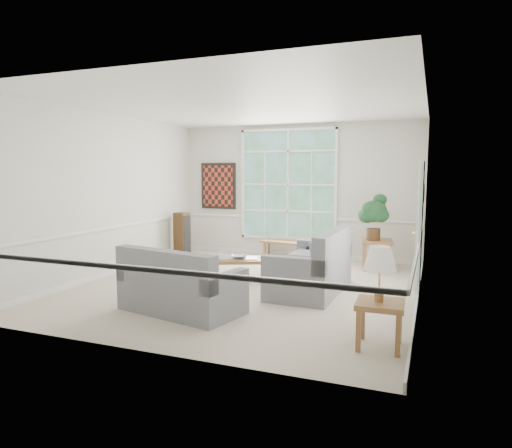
# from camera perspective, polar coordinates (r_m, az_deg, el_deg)

# --- Properties ---
(floor) EXTENTS (5.50, 6.00, 0.01)m
(floor) POSITION_cam_1_polar(r_m,az_deg,el_deg) (7.79, -1.23, -7.86)
(floor) COLOR beige
(floor) RESTS_ON ground
(ceiling) EXTENTS (5.50, 6.00, 0.02)m
(ceiling) POSITION_cam_1_polar(r_m,az_deg,el_deg) (7.62, -1.29, 14.60)
(ceiling) COLOR white
(ceiling) RESTS_ON ground
(wall_back) EXTENTS (5.50, 0.02, 3.00)m
(wall_back) POSITION_cam_1_polar(r_m,az_deg,el_deg) (10.39, 5.12, 4.10)
(wall_back) COLOR silver
(wall_back) RESTS_ON ground
(wall_front) EXTENTS (5.50, 0.02, 3.00)m
(wall_front) POSITION_cam_1_polar(r_m,az_deg,el_deg) (4.93, -14.77, 1.37)
(wall_front) COLOR silver
(wall_front) RESTS_ON ground
(wall_left) EXTENTS (0.02, 6.00, 3.00)m
(wall_left) POSITION_cam_1_polar(r_m,az_deg,el_deg) (8.98, -17.72, 3.46)
(wall_left) COLOR silver
(wall_left) RESTS_ON ground
(wall_right) EXTENTS (0.02, 6.00, 3.00)m
(wall_right) POSITION_cam_1_polar(r_m,az_deg,el_deg) (6.98, 20.10, 2.62)
(wall_right) COLOR silver
(wall_right) RESTS_ON ground
(window_back) EXTENTS (2.30, 0.08, 2.40)m
(window_back) POSITION_cam_1_polar(r_m,az_deg,el_deg) (10.40, 4.01, 4.94)
(window_back) COLOR white
(window_back) RESTS_ON wall_back
(entry_door) EXTENTS (0.08, 0.90, 2.10)m
(entry_door) POSITION_cam_1_polar(r_m,az_deg,el_deg) (7.62, 19.77, -0.48)
(entry_door) COLOR white
(entry_door) RESTS_ON floor
(door_sidelight) EXTENTS (0.08, 0.26, 1.90)m
(door_sidelight) POSITION_cam_1_polar(r_m,az_deg,el_deg) (6.98, 19.65, -0.25)
(door_sidelight) COLOR white
(door_sidelight) RESTS_ON wall_right
(wall_art) EXTENTS (0.90, 0.06, 1.10)m
(wall_art) POSITION_cam_1_polar(r_m,az_deg,el_deg) (11.04, -4.74, 4.76)
(wall_art) COLOR maroon
(wall_art) RESTS_ON wall_back
(wall_frame_near) EXTENTS (0.04, 0.26, 0.32)m
(wall_frame_near) POSITION_cam_1_polar(r_m,az_deg,el_deg) (8.73, 20.12, 3.63)
(wall_frame_near) COLOR black
(wall_frame_near) RESTS_ON wall_right
(wall_frame_far) EXTENTS (0.04, 0.26, 0.32)m
(wall_frame_far) POSITION_cam_1_polar(r_m,az_deg,el_deg) (9.13, 20.17, 3.73)
(wall_frame_far) COLOR black
(wall_frame_far) RESTS_ON wall_right
(loveseat_right) EXTENTS (1.02, 1.90, 1.01)m
(loveseat_right) POSITION_cam_1_polar(r_m,az_deg,el_deg) (7.44, 6.79, -4.54)
(loveseat_right) COLOR slate
(loveseat_right) RESTS_ON floor
(loveseat_front) EXTENTS (1.81, 1.19, 0.90)m
(loveseat_front) POSITION_cam_1_polar(r_m,az_deg,el_deg) (6.42, -9.27, -6.84)
(loveseat_front) COLOR slate
(loveseat_front) RESTS_ON floor
(coffee_table) EXTENTS (1.20, 0.95, 0.39)m
(coffee_table) POSITION_cam_1_polar(r_m,az_deg,el_deg) (8.21, -2.24, -5.67)
(coffee_table) COLOR brown
(coffee_table) RESTS_ON floor
(pewter_bowl) EXTENTS (0.44, 0.44, 0.08)m
(pewter_bowl) POSITION_cam_1_polar(r_m,az_deg,el_deg) (8.12, -2.14, -4.11)
(pewter_bowl) COLOR #939398
(pewter_bowl) RESTS_ON coffee_table
(window_bench) EXTENTS (1.65, 0.54, 0.38)m
(window_bench) POSITION_cam_1_polar(r_m,az_deg,el_deg) (10.17, 4.93, -3.38)
(window_bench) COLOR brown
(window_bench) RESTS_ON floor
(end_table) EXTENTS (0.68, 0.68, 0.59)m
(end_table) POSITION_cam_1_polar(r_m,az_deg,el_deg) (9.41, 14.86, -3.70)
(end_table) COLOR brown
(end_table) RESTS_ON floor
(houseplant) EXTENTS (0.55, 0.55, 0.93)m
(houseplant) POSITION_cam_1_polar(r_m,az_deg,el_deg) (9.26, 14.52, 0.90)
(houseplant) COLOR #1D4927
(houseplant) RESTS_ON end_table
(side_table) EXTENTS (0.52, 0.52, 0.52)m
(side_table) POSITION_cam_1_polar(r_m,az_deg,el_deg) (5.29, 15.19, -12.04)
(side_table) COLOR brown
(side_table) RESTS_ON floor
(table_lamp) EXTENTS (0.47, 0.47, 0.61)m
(table_lamp) POSITION_cam_1_polar(r_m,az_deg,el_deg) (5.14, 15.20, -6.07)
(table_lamp) COLOR silver
(table_lamp) RESTS_ON side_table
(pet_bed) EXTENTS (0.42, 0.42, 0.11)m
(pet_bed) POSITION_cam_1_polar(r_m,az_deg,el_deg) (10.26, -3.96, -4.04)
(pet_bed) COLOR gray
(pet_bed) RESTS_ON floor
(floor_speaker) EXTENTS (0.37, 0.32, 1.02)m
(floor_speaker) POSITION_cam_1_polar(r_m,az_deg,el_deg) (10.49, -9.23, -1.37)
(floor_speaker) COLOR #412814
(floor_speaker) RESTS_ON floor
(cat) EXTENTS (0.40, 0.35, 0.15)m
(cat) POSITION_cam_1_polar(r_m,az_deg,el_deg) (8.08, 7.36, -3.04)
(cat) COLOR black
(cat) RESTS_ON loveseat_right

